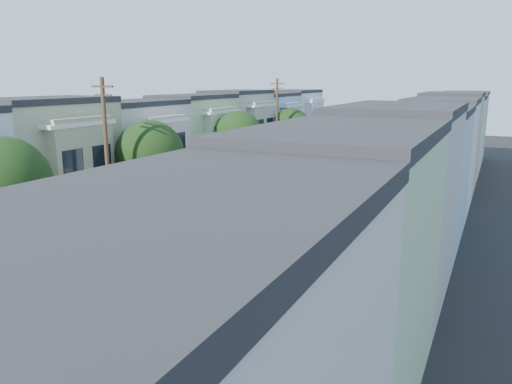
{
  "coord_description": "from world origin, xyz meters",
  "views": [
    {
      "loc": [
        15.21,
        -21.23,
        9.96
      ],
      "look_at": [
        0.07,
        9.84,
        2.2
      ],
      "focal_mm": 35.0,
      "sensor_mm": 36.0,
      "label": 1
    }
  ],
  "objects_px": {
    "tree_e": "(290,129)",
    "parked_right_a": "(154,347)",
    "parked_right_b": "(239,281)",
    "parked_left_d": "(201,203)",
    "utility_pole_far": "(277,126)",
    "tree_d": "(237,137)",
    "tree_c": "(149,155)",
    "parked_left_c": "(122,236)",
    "fedex_truck": "(263,212)",
    "tree_b": "(1,185)",
    "utility_pole_near": "(107,160)",
    "lead_sedan": "(324,192)",
    "tree_far_r": "(406,143)",
    "parked_right_c": "(351,197)",
    "parked_right_d": "(381,174)"
  },
  "relations": [
    {
      "from": "tree_e",
      "to": "parked_right_a",
      "type": "relative_size",
      "value": 1.41
    },
    {
      "from": "parked_right_b",
      "to": "parked_left_d",
      "type": "bearing_deg",
      "value": 126.51
    },
    {
      "from": "utility_pole_far",
      "to": "parked_left_d",
      "type": "bearing_deg",
      "value": -85.46
    },
    {
      "from": "tree_d",
      "to": "tree_c",
      "type": "bearing_deg",
      "value": -90.0
    },
    {
      "from": "parked_left_c",
      "to": "fedex_truck",
      "type": "bearing_deg",
      "value": 44.2
    },
    {
      "from": "tree_b",
      "to": "fedex_truck",
      "type": "bearing_deg",
      "value": 57.46
    },
    {
      "from": "tree_b",
      "to": "parked_left_c",
      "type": "bearing_deg",
      "value": 78.12
    },
    {
      "from": "utility_pole_near",
      "to": "lead_sedan",
      "type": "bearing_deg",
      "value": 62.6
    },
    {
      "from": "fedex_truck",
      "to": "lead_sedan",
      "type": "height_order",
      "value": "fedex_truck"
    },
    {
      "from": "fedex_truck",
      "to": "parked_left_d",
      "type": "bearing_deg",
      "value": 148.79
    },
    {
      "from": "tree_e",
      "to": "utility_pole_near",
      "type": "bearing_deg",
      "value": -90.0
    },
    {
      "from": "lead_sedan",
      "to": "fedex_truck",
      "type": "bearing_deg",
      "value": -83.08
    },
    {
      "from": "tree_far_r",
      "to": "utility_pole_near",
      "type": "relative_size",
      "value": 0.53
    },
    {
      "from": "tree_c",
      "to": "parked_right_a",
      "type": "xyz_separation_m",
      "value": [
        11.2,
        -14.48,
        -4.24
      ]
    },
    {
      "from": "fedex_truck",
      "to": "parked_right_c",
      "type": "bearing_deg",
      "value": 66.07
    },
    {
      "from": "parked_left_d",
      "to": "parked_right_d",
      "type": "distance_m",
      "value": 20.92
    },
    {
      "from": "utility_pole_near",
      "to": "parked_left_d",
      "type": "xyz_separation_m",
      "value": [
        1.4,
        8.37,
        -4.4
      ]
    },
    {
      "from": "tree_e",
      "to": "parked_right_a",
      "type": "bearing_deg",
      "value": -74.44
    },
    {
      "from": "utility_pole_near",
      "to": "tree_d",
      "type": "bearing_deg",
      "value": 90.01
    },
    {
      "from": "parked_left_d",
      "to": "parked_right_a",
      "type": "xyz_separation_m",
      "value": [
        9.8,
        -18.77,
        -0.03
      ]
    },
    {
      "from": "utility_pole_near",
      "to": "parked_right_a",
      "type": "xyz_separation_m",
      "value": [
        11.2,
        -10.39,
        -4.42
      ]
    },
    {
      "from": "parked_right_b",
      "to": "parked_right_d",
      "type": "bearing_deg",
      "value": 87.84
    },
    {
      "from": "tree_far_r",
      "to": "parked_right_a",
      "type": "bearing_deg",
      "value": -92.95
    },
    {
      "from": "tree_b",
      "to": "tree_far_r",
      "type": "relative_size",
      "value": 1.38
    },
    {
      "from": "tree_far_r",
      "to": "tree_e",
      "type": "bearing_deg",
      "value": 173.49
    },
    {
      "from": "tree_e",
      "to": "parked_right_d",
      "type": "distance_m",
      "value": 12.18
    },
    {
      "from": "tree_d",
      "to": "parked_right_b",
      "type": "distance_m",
      "value": 24.02
    },
    {
      "from": "parked_right_d",
      "to": "tree_e",
      "type": "bearing_deg",
      "value": 161.75
    },
    {
      "from": "parked_right_c",
      "to": "parked_left_d",
      "type": "bearing_deg",
      "value": -146.22
    },
    {
      "from": "utility_pole_far",
      "to": "parked_right_d",
      "type": "distance_m",
      "value": 12.07
    },
    {
      "from": "tree_far_r",
      "to": "parked_right_c",
      "type": "relative_size",
      "value": 1.16
    },
    {
      "from": "lead_sedan",
      "to": "parked_right_b",
      "type": "relative_size",
      "value": 0.83
    },
    {
      "from": "tree_d",
      "to": "tree_far_r",
      "type": "distance_m",
      "value": 17.44
    },
    {
      "from": "lead_sedan",
      "to": "parked_left_d",
      "type": "distance_m",
      "value": 10.9
    },
    {
      "from": "utility_pole_far",
      "to": "parked_left_d",
      "type": "distance_m",
      "value": 18.22
    },
    {
      "from": "parked_right_c",
      "to": "parked_right_d",
      "type": "height_order",
      "value": "parked_right_c"
    },
    {
      "from": "parked_left_c",
      "to": "tree_c",
      "type": "bearing_deg",
      "value": 108.46
    },
    {
      "from": "tree_far_r",
      "to": "fedex_truck",
      "type": "distance_m",
      "value": 23.64
    },
    {
      "from": "parked_left_d",
      "to": "lead_sedan",
      "type": "bearing_deg",
      "value": 42.98
    },
    {
      "from": "parked_right_a",
      "to": "parked_right_d",
      "type": "distance_m",
      "value": 37.25
    },
    {
      "from": "fedex_truck",
      "to": "parked_left_d",
      "type": "height_order",
      "value": "fedex_truck"
    },
    {
      "from": "utility_pole_near",
      "to": "tree_e",
      "type": "bearing_deg",
      "value": 90.0
    },
    {
      "from": "parked_right_b",
      "to": "tree_d",
      "type": "bearing_deg",
      "value": 116.09
    },
    {
      "from": "utility_pole_near",
      "to": "utility_pole_far",
      "type": "height_order",
      "value": "same"
    },
    {
      "from": "utility_pole_far",
      "to": "parked_left_c",
      "type": "bearing_deg",
      "value": -87.0
    },
    {
      "from": "tree_b",
      "to": "tree_c",
      "type": "bearing_deg",
      "value": 90.0
    },
    {
      "from": "parked_left_d",
      "to": "parked_right_a",
      "type": "bearing_deg",
      "value": -68.2
    },
    {
      "from": "utility_pole_far",
      "to": "tree_c",
      "type": "bearing_deg",
      "value": -90.0
    },
    {
      "from": "parked_right_d",
      "to": "tree_d",
      "type": "bearing_deg",
      "value": -141.96
    },
    {
      "from": "tree_d",
      "to": "fedex_truck",
      "type": "bearing_deg",
      "value": -55.08
    }
  ]
}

